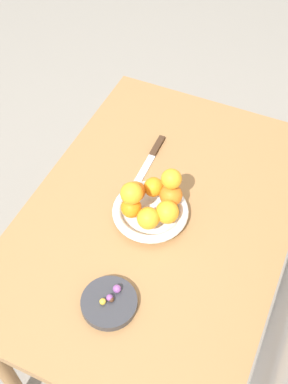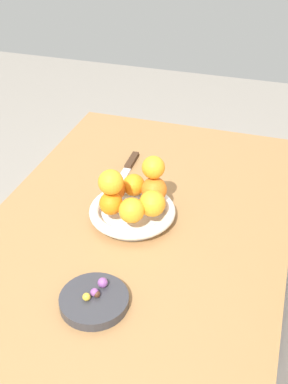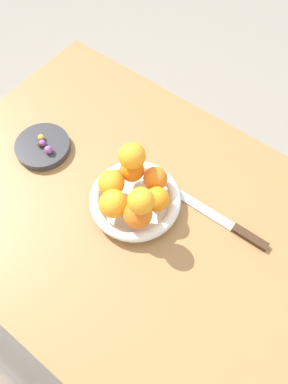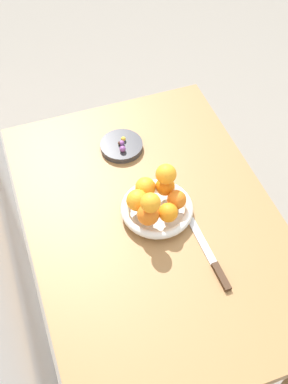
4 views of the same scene
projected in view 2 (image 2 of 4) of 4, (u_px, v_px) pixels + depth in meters
name	position (u px, v px, depth m)	size (l,w,h in m)	color
ground_plane	(142.00, 384.00, 1.68)	(6.00, 6.00, 0.00)	gray
dining_table	(141.00, 242.00, 1.31)	(1.10, 0.76, 0.74)	#9E7042
fruit_bowl	(132.00, 212.00, 1.24)	(0.22, 0.22, 0.04)	white
candy_dish	(96.00, 301.00, 1.00)	(0.15, 0.15, 0.02)	#333338
orange_0	(130.00, 210.00, 1.16)	(0.06, 0.06, 0.06)	orange
orange_1	(152.00, 204.00, 1.18)	(0.07, 0.07, 0.07)	orange
orange_2	(154.00, 190.00, 1.23)	(0.07, 0.07, 0.07)	orange
orange_3	(134.00, 185.00, 1.26)	(0.06, 0.06, 0.06)	orange
orange_4	(114.00, 190.00, 1.24)	(0.06, 0.06, 0.06)	orange
orange_5	(111.00, 203.00, 1.19)	(0.06, 0.06, 0.06)	orange
orange_6	(153.00, 167.00, 1.20)	(0.06, 0.06, 0.06)	orange
orange_7	(111.00, 182.00, 1.16)	(0.06, 0.06, 0.06)	orange
candy_ball_0	(103.00, 283.00, 1.02)	(0.02, 0.02, 0.02)	#8C4C99
candy_ball_1	(97.00, 294.00, 0.99)	(0.01, 0.01, 0.01)	#472819
candy_ball_2	(95.00, 292.00, 1.00)	(0.02, 0.02, 0.02)	#8C4C99
candy_ball_3	(86.00, 297.00, 0.99)	(0.02, 0.02, 0.02)	gold
knife	(126.00, 171.00, 1.43)	(0.26, 0.03, 0.01)	#3F2819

